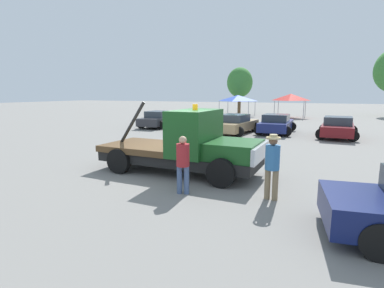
{
  "coord_description": "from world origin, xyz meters",
  "views": [
    {
      "loc": [
        4.63,
        -9.38,
        2.8
      ],
      "look_at": [
        0.5,
        0.0,
        1.05
      ],
      "focal_mm": 28.0,
      "sensor_mm": 36.0,
      "label": 1
    }
  ],
  "objects_px": {
    "tree_left": "(240,83)",
    "person_near_truck": "(272,162)",
    "person_at_hood": "(183,161)",
    "parked_car_navy": "(276,124)",
    "traffic_cone": "(239,145)",
    "parked_car_teal": "(199,121)",
    "canopy_tent_blue": "(238,98)",
    "canopy_tent_red": "(291,97)",
    "parked_car_charcoal": "(159,119)",
    "parked_car_maroon": "(338,127)",
    "tow_truck": "(188,147)",
    "parked_car_tan": "(235,124)"
  },
  "relations": [
    {
      "from": "tree_left",
      "to": "traffic_cone",
      "type": "bearing_deg",
      "value": -75.04
    },
    {
      "from": "tree_left",
      "to": "parked_car_teal",
      "type": "bearing_deg",
      "value": -84.03
    },
    {
      "from": "parked_car_tan",
      "to": "parked_car_navy",
      "type": "bearing_deg",
      "value": -58.18
    },
    {
      "from": "parked_car_maroon",
      "to": "tow_truck",
      "type": "bearing_deg",
      "value": 159.18
    },
    {
      "from": "person_at_hood",
      "to": "parked_car_navy",
      "type": "distance_m",
      "value": 14.29
    },
    {
      "from": "canopy_tent_blue",
      "to": "canopy_tent_red",
      "type": "height_order",
      "value": "canopy_tent_red"
    },
    {
      "from": "canopy_tent_red",
      "to": "person_at_hood",
      "type": "bearing_deg",
      "value": -89.85
    },
    {
      "from": "parked_car_teal",
      "to": "tree_left",
      "type": "bearing_deg",
      "value": 0.03
    },
    {
      "from": "tree_left",
      "to": "person_near_truck",
      "type": "bearing_deg",
      "value": -73.66
    },
    {
      "from": "parked_car_maroon",
      "to": "parked_car_charcoal",
      "type": "bearing_deg",
      "value": 90.36
    },
    {
      "from": "parked_car_maroon",
      "to": "person_at_hood",
      "type": "bearing_deg",
      "value": 165.39
    },
    {
      "from": "parked_car_navy",
      "to": "canopy_tent_red",
      "type": "xyz_separation_m",
      "value": [
        -0.54,
        14.3,
        1.67
      ]
    },
    {
      "from": "parked_car_teal",
      "to": "tree_left",
      "type": "height_order",
      "value": "tree_left"
    },
    {
      "from": "parked_car_charcoal",
      "to": "tow_truck",
      "type": "bearing_deg",
      "value": -149.19
    },
    {
      "from": "person_at_hood",
      "to": "parked_car_navy",
      "type": "relative_size",
      "value": 0.36
    },
    {
      "from": "parked_car_navy",
      "to": "parked_car_maroon",
      "type": "relative_size",
      "value": 1.02
    },
    {
      "from": "parked_car_tan",
      "to": "parked_car_maroon",
      "type": "distance_m",
      "value": 6.56
    },
    {
      "from": "person_at_hood",
      "to": "parked_car_charcoal",
      "type": "height_order",
      "value": "person_at_hood"
    },
    {
      "from": "parked_car_maroon",
      "to": "traffic_cone",
      "type": "distance_m",
      "value": 8.12
    },
    {
      "from": "person_at_hood",
      "to": "tree_left",
      "type": "distance_m",
      "value": 35.06
    },
    {
      "from": "parked_car_maroon",
      "to": "traffic_cone",
      "type": "bearing_deg",
      "value": 148.42
    },
    {
      "from": "person_near_truck",
      "to": "parked_car_charcoal",
      "type": "height_order",
      "value": "person_near_truck"
    },
    {
      "from": "parked_car_tan",
      "to": "parked_car_maroon",
      "type": "xyz_separation_m",
      "value": [
        6.53,
        0.66,
        -0.0
      ]
    },
    {
      "from": "parked_car_charcoal",
      "to": "parked_car_teal",
      "type": "bearing_deg",
      "value": -94.55
    },
    {
      "from": "tow_truck",
      "to": "traffic_cone",
      "type": "height_order",
      "value": "tow_truck"
    },
    {
      "from": "canopy_tent_blue",
      "to": "tree_left",
      "type": "height_order",
      "value": "tree_left"
    },
    {
      "from": "canopy_tent_red",
      "to": "traffic_cone",
      "type": "bearing_deg",
      "value": -90.49
    },
    {
      "from": "person_at_hood",
      "to": "parked_car_navy",
      "type": "height_order",
      "value": "person_at_hood"
    },
    {
      "from": "parked_car_charcoal",
      "to": "canopy_tent_red",
      "type": "distance_m",
      "value": 16.92
    },
    {
      "from": "canopy_tent_red",
      "to": "tow_truck",
      "type": "bearing_deg",
      "value": -91.53
    },
    {
      "from": "person_near_truck",
      "to": "canopy_tent_red",
      "type": "bearing_deg",
      "value": -167.83
    },
    {
      "from": "parked_car_teal",
      "to": "canopy_tent_blue",
      "type": "bearing_deg",
      "value": -2.59
    },
    {
      "from": "parked_car_charcoal",
      "to": "parked_car_tan",
      "type": "relative_size",
      "value": 0.96
    },
    {
      "from": "parked_car_navy",
      "to": "traffic_cone",
      "type": "height_order",
      "value": "parked_car_navy"
    },
    {
      "from": "parked_car_charcoal",
      "to": "person_at_hood",
      "type": "bearing_deg",
      "value": -150.9
    },
    {
      "from": "person_near_truck",
      "to": "canopy_tent_red",
      "type": "relative_size",
      "value": 0.56
    },
    {
      "from": "traffic_cone",
      "to": "parked_car_navy",
      "type": "bearing_deg",
      "value": 84.34
    },
    {
      "from": "traffic_cone",
      "to": "parked_car_tan",
      "type": "bearing_deg",
      "value": 107.71
    },
    {
      "from": "tow_truck",
      "to": "person_near_truck",
      "type": "bearing_deg",
      "value": -24.97
    },
    {
      "from": "person_at_hood",
      "to": "parked_car_tan",
      "type": "xyz_separation_m",
      "value": [
        -2.18,
        13.01,
        -0.3
      ]
    },
    {
      "from": "parked_car_navy",
      "to": "canopy_tent_red",
      "type": "distance_m",
      "value": 14.41
    },
    {
      "from": "parked_car_teal",
      "to": "canopy_tent_blue",
      "type": "relative_size",
      "value": 1.34
    },
    {
      "from": "parked_car_tan",
      "to": "parked_car_navy",
      "type": "xyz_separation_m",
      "value": [
        2.64,
        1.27,
        -0.0
      ]
    },
    {
      "from": "tow_truck",
      "to": "parked_car_charcoal",
      "type": "distance_m",
      "value": 14.72
    },
    {
      "from": "parked_car_teal",
      "to": "canopy_tent_red",
      "type": "height_order",
      "value": "canopy_tent_red"
    },
    {
      "from": "person_at_hood",
      "to": "traffic_cone",
      "type": "xyz_separation_m",
      "value": [
        -0.26,
        7.0,
        -0.69
      ]
    },
    {
      "from": "person_near_truck",
      "to": "traffic_cone",
      "type": "height_order",
      "value": "person_near_truck"
    },
    {
      "from": "traffic_cone",
      "to": "tree_left",
      "type": "bearing_deg",
      "value": 104.96
    },
    {
      "from": "tow_truck",
      "to": "tree_left",
      "type": "bearing_deg",
      "value": 103.3
    },
    {
      "from": "canopy_tent_red",
      "to": "parked_car_maroon",
      "type": "bearing_deg",
      "value": -73.49
    }
  ]
}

